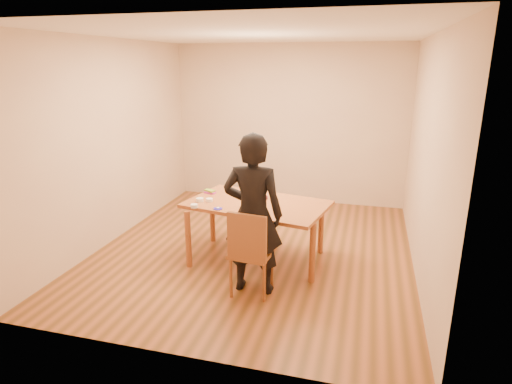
% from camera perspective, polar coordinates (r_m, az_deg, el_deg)
% --- Properties ---
extents(room_shell, '(4.00, 4.50, 2.70)m').
position_cam_1_polar(room_shell, '(5.65, 0.75, 6.36)').
color(room_shell, brown).
rests_on(room_shell, ground).
extents(dining_table, '(1.81, 1.28, 0.04)m').
position_cam_1_polar(dining_table, '(5.20, 0.14, -1.64)').
color(dining_table, brown).
rests_on(dining_table, floor).
extents(dining_chair, '(0.47, 0.47, 0.04)m').
position_cam_1_polar(dining_chair, '(4.57, -0.55, -8.11)').
color(dining_chair, brown).
rests_on(dining_chair, floor).
extents(cake_plate, '(0.27, 0.27, 0.02)m').
position_cam_1_polar(cake_plate, '(5.35, 0.12, -0.75)').
color(cake_plate, '#BB0C36').
rests_on(cake_plate, dining_table).
extents(cake, '(0.23, 0.23, 0.07)m').
position_cam_1_polar(cake, '(5.33, 0.12, -0.28)').
color(cake, white).
rests_on(cake, cake_plate).
extents(frosting_dome, '(0.22, 0.22, 0.03)m').
position_cam_1_polar(frosting_dome, '(5.32, 0.12, 0.23)').
color(frosting_dome, white).
rests_on(frosting_dome, cake).
extents(frosting_tub, '(0.10, 0.10, 0.09)m').
position_cam_1_polar(frosting_tub, '(4.86, -0.24, -2.16)').
color(frosting_tub, white).
rests_on(frosting_tub, dining_table).
extents(frosting_lid, '(0.11, 0.11, 0.01)m').
position_cam_1_polar(frosting_lid, '(4.99, -5.10, -2.22)').
color(frosting_lid, '#251AAD').
rests_on(frosting_lid, dining_table).
extents(frosting_dollop, '(0.04, 0.04, 0.02)m').
position_cam_1_polar(frosting_dollop, '(4.98, -5.11, -2.08)').
color(frosting_dollop, white).
rests_on(frosting_dollop, frosting_lid).
extents(ramekin_green, '(0.08, 0.08, 0.04)m').
position_cam_1_polar(ramekin_green, '(5.06, -8.25, -1.85)').
color(ramekin_green, white).
rests_on(ramekin_green, dining_table).
extents(ramekin_yellow, '(0.09, 0.09, 0.04)m').
position_cam_1_polar(ramekin_yellow, '(5.27, -7.50, -1.04)').
color(ramekin_yellow, white).
rests_on(ramekin_yellow, dining_table).
extents(ramekin_multi, '(0.08, 0.08, 0.04)m').
position_cam_1_polar(ramekin_multi, '(5.26, -6.22, -1.07)').
color(ramekin_multi, white).
rests_on(ramekin_multi, dining_table).
extents(candy_box_pink, '(0.16, 0.10, 0.02)m').
position_cam_1_polar(candy_box_pink, '(5.59, -6.16, -0.05)').
color(candy_box_pink, '#E535B9').
rests_on(candy_box_pink, dining_table).
extents(candy_box_green, '(0.16, 0.12, 0.02)m').
position_cam_1_polar(candy_box_green, '(5.59, -6.20, 0.18)').
color(candy_box_green, green).
rests_on(candy_box_green, candy_box_pink).
extents(spatula, '(0.16, 0.05, 0.01)m').
position_cam_1_polar(spatula, '(4.78, -2.88, -3.05)').
color(spatula, black).
rests_on(spatula, dining_table).
extents(person, '(0.65, 0.44, 1.73)m').
position_cam_1_polar(person, '(4.45, -0.41, -3.04)').
color(person, black).
rests_on(person, floor).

